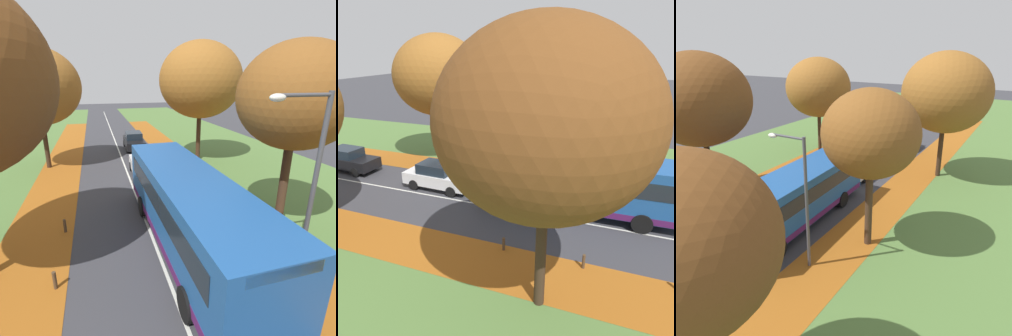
{
  "view_description": "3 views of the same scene",
  "coord_description": "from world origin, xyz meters",
  "views": [
    {
      "loc": [
        -1.89,
        2.3,
        6.24
      ],
      "look_at": [
        1.7,
        15.26,
        1.73
      ],
      "focal_mm": 28.0,
      "sensor_mm": 36.0,
      "label": 1
    },
    {
      "loc": [
        -14.6,
        8.6,
        8.24
      ],
      "look_at": [
        0.47,
        14.44,
        2.16
      ],
      "focal_mm": 35.0,
      "sensor_mm": 36.0,
      "label": 2
    },
    {
      "loc": [
        11.56,
        -2.01,
        9.32
      ],
      "look_at": [
        1.83,
        14.72,
        2.09
      ],
      "focal_mm": 35.0,
      "sensor_mm": 36.0,
      "label": 3
    }
  ],
  "objects": [
    {
      "name": "grass_verge_right",
      "position": [
        9.2,
        20.0,
        0.0
      ],
      "size": [
        12.0,
        90.0,
        0.01
      ],
      "primitive_type": "cube",
      "color": "#517538",
      "rests_on": "ground"
    },
    {
      "name": "road_centre_line",
      "position": [
        0.0,
        20.0,
        0.0
      ],
      "size": [
        0.12,
        80.0,
        0.01
      ],
      "primitive_type": "cube",
      "color": "silver",
      "rests_on": "ground"
    },
    {
      "name": "tree_right_near",
      "position": [
        5.48,
        10.81,
        5.64
      ],
      "size": [
        4.49,
        4.49,
        7.68
      ],
      "color": "#422D1E",
      "rests_on": "ground"
    },
    {
      "name": "tree_right_mid",
      "position": [
        6.04,
        21.76,
        6.23
      ],
      "size": [
        6.27,
        6.27,
        9.06
      ],
      "color": "#382619",
      "rests_on": "ground"
    },
    {
      "name": "leaf_litter_left",
      "position": [
        -4.6,
        14.0,
        0.01
      ],
      "size": [
        2.8,
        60.0,
        0.0
      ],
      "primitive_type": "cube",
      "color": "#9E5619",
      "rests_on": "grass_verge_left"
    },
    {
      "name": "streetlamp_right",
      "position": [
        3.67,
        7.87,
        3.74
      ],
      "size": [
        1.89,
        0.28,
        6.0
      ],
      "color": "#47474C",
      "rests_on": "ground"
    },
    {
      "name": "car_white_lead",
      "position": [
        1.09,
        19.07,
        0.81
      ],
      "size": [
        1.88,
        4.25,
        1.62
      ],
      "color": "silver",
      "rests_on": "ground"
    },
    {
      "name": "bollard_fifth",
      "position": [
        -3.54,
        9.63,
        0.31
      ],
      "size": [
        0.12,
        0.12,
        0.62
      ],
      "primitive_type": "cylinder",
      "color": "#4C3823",
      "rests_on": "ground"
    },
    {
      "name": "bus",
      "position": [
        1.22,
        10.74,
        1.7
      ],
      "size": [
        2.81,
        10.45,
        2.98
      ],
      "color": "#1E5199",
      "rests_on": "ground"
    },
    {
      "name": "tree_left_near",
      "position": [
        -5.93,
        10.76,
        6.27
      ],
      "size": [
        6.27,
        6.27,
        9.1
      ],
      "color": "#382619",
      "rests_on": "ground"
    },
    {
      "name": "leaf_litter_right",
      "position": [
        4.6,
        14.0,
        0.01
      ],
      "size": [
        2.8,
        60.0,
        0.0
      ],
      "primitive_type": "cube",
      "color": "#9E5619",
      "rests_on": "grass_verge_right"
    },
    {
      "name": "car_black_following",
      "position": [
        1.48,
        26.58,
        0.81
      ],
      "size": [
        1.86,
        4.24,
        1.62
      ],
      "color": "black",
      "rests_on": "ground"
    },
    {
      "name": "bollard_sixth",
      "position": [
        -3.53,
        13.0,
        0.3
      ],
      "size": [
        0.12,
        0.12,
        0.6
      ],
      "primitive_type": "cylinder",
      "color": "#4C3823",
      "rests_on": "ground"
    }
  ]
}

